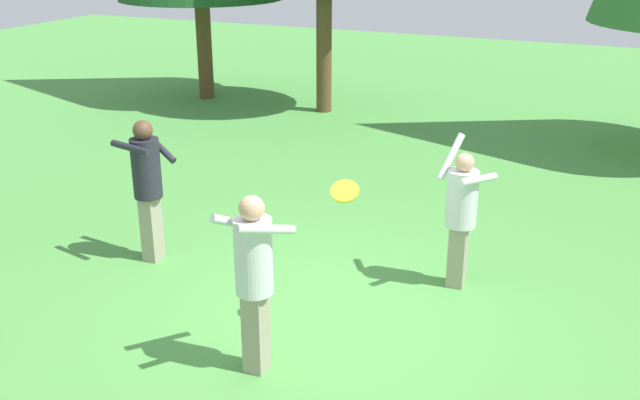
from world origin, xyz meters
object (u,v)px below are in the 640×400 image
person_thrower (461,209)px  person_catcher (254,270)px  person_bystander (147,179)px  frisbee (345,191)px

person_thrower → person_catcher: person_thrower is taller
person_thrower → person_bystander: size_ratio=0.99×
person_thrower → person_bystander: person_bystander is taller
person_bystander → frisbee: 2.87m
person_bystander → frisbee: (2.76, -0.61, 0.47)m
person_catcher → frisbee: 1.16m
person_thrower → person_catcher: 2.71m
frisbee → person_thrower: bearing=61.2°
person_catcher → person_thrower: bearing=-1.3°
person_thrower → person_bystander: 3.66m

